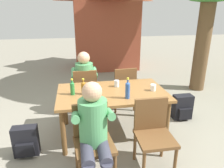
{
  "coord_description": "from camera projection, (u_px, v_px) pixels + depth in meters",
  "views": [
    {
      "loc": [
        -0.53,
        -2.89,
        1.9
      ],
      "look_at": [
        0.0,
        0.0,
        0.84
      ],
      "focal_mm": 33.57,
      "sensor_mm": 36.0,
      "label": 1
    }
  ],
  "objects": [
    {
      "name": "ground_plane",
      "position": [
        112.0,
        133.0,
        3.4
      ],
      "size": [
        24.0,
        24.0,
        0.0
      ],
      "primitive_type": "plane",
      "color": "gray"
    },
    {
      "name": "dining_table",
      "position": [
        112.0,
        96.0,
        3.19
      ],
      "size": [
        1.63,
        0.99,
        0.72
      ],
      "color": "olive",
      "rests_on": "ground_plane"
    },
    {
      "name": "chair_near_left",
      "position": [
        93.0,
        137.0,
        2.44
      ],
      "size": [
        0.48,
        0.48,
        0.87
      ],
      "color": "brown",
      "rests_on": "ground_plane"
    },
    {
      "name": "chair_far_left",
      "position": [
        85.0,
        89.0,
        3.91
      ],
      "size": [
        0.44,
        0.44,
        0.87
      ],
      "color": "brown",
      "rests_on": "ground_plane"
    },
    {
      "name": "chair_far_right",
      "position": [
        124.0,
        86.0,
        4.03
      ],
      "size": [
        0.47,
        0.47,
        0.87
      ],
      "color": "brown",
      "rests_on": "ground_plane"
    },
    {
      "name": "chair_near_right",
      "position": [
        153.0,
        131.0,
        2.57
      ],
      "size": [
        0.45,
        0.45,
        0.87
      ],
      "color": "brown",
      "rests_on": "ground_plane"
    },
    {
      "name": "person_in_white_shirt",
      "position": [
        94.0,
        130.0,
        2.28
      ],
      "size": [
        0.47,
        0.61,
        1.18
      ],
      "color": "#4C935B",
      "rests_on": "ground_plane"
    },
    {
      "name": "person_in_plaid_shirt",
      "position": [
        84.0,
        78.0,
        3.95
      ],
      "size": [
        0.47,
        0.61,
        1.18
      ],
      "color": "#4C935B",
      "rests_on": "ground_plane"
    },
    {
      "name": "bottle_green",
      "position": [
        72.0,
        88.0,
        3.01
      ],
      "size": [
        0.06,
        0.06,
        0.24
      ],
      "color": "#287A38",
      "rests_on": "dining_table"
    },
    {
      "name": "bottle_blue",
      "position": [
        128.0,
        90.0,
        2.88
      ],
      "size": [
        0.06,
        0.06,
        0.3
      ],
      "color": "#2D56A3",
      "rests_on": "dining_table"
    },
    {
      "name": "bottle_amber",
      "position": [
        83.0,
        87.0,
        3.02
      ],
      "size": [
        0.06,
        0.06,
        0.24
      ],
      "color": "#996019",
      "rests_on": "dining_table"
    },
    {
      "name": "cup_white",
      "position": [
        153.0,
        88.0,
        3.18
      ],
      "size": [
        0.08,
        0.08,
        0.1
      ],
      "primitive_type": "cylinder",
      "color": "white",
      "rests_on": "dining_table"
    },
    {
      "name": "cup_glass",
      "position": [
        117.0,
        83.0,
        3.34
      ],
      "size": [
        0.08,
        0.08,
        0.1
      ],
      "primitive_type": "cylinder",
      "color": "silver",
      "rests_on": "dining_table"
    },
    {
      "name": "backpack_by_near_side",
      "position": [
        182.0,
        107.0,
        3.78
      ],
      "size": [
        0.34,
        0.24,
        0.45
      ],
      "color": "black",
      "rests_on": "ground_plane"
    },
    {
      "name": "backpack_by_far_side",
      "position": [
        26.0,
        142.0,
        2.83
      ],
      "size": [
        0.33,
        0.21,
        0.42
      ],
      "color": "black",
      "rests_on": "ground_plane"
    },
    {
      "name": "brick_kiosk",
      "position": [
        105.0,
        25.0,
        6.85
      ],
      "size": [
        2.3,
        1.7,
        2.68
      ],
      "color": "brown",
      "rests_on": "ground_plane"
    }
  ]
}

